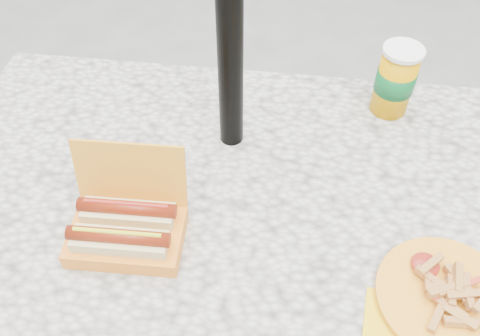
# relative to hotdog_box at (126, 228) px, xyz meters

# --- Properties ---
(picnic_table) EXTENTS (1.20, 0.80, 0.75)m
(picnic_table) POSITION_rel_hotdog_box_xyz_m (0.15, 0.13, -0.15)
(picnic_table) COLOR beige
(picnic_table) RESTS_ON ground
(hotdog_box) EXTENTS (0.21, 0.17, 0.16)m
(hotdog_box) POSITION_rel_hotdog_box_xyz_m (0.00, 0.00, 0.00)
(hotdog_box) COLOR orange
(hotdog_box) RESTS_ON picnic_table
(fries_plate) EXTENTS (0.27, 0.31, 0.05)m
(fries_plate) POSITION_rel_hotdog_box_xyz_m (0.56, -0.06, -0.02)
(fries_plate) COLOR yellow
(fries_plate) RESTS_ON picnic_table
(soda_cup) EXTENTS (0.09, 0.09, 0.17)m
(soda_cup) POSITION_rel_hotdog_box_xyz_m (0.50, 0.42, 0.05)
(soda_cup) COLOR #E29700
(soda_cup) RESTS_ON picnic_table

